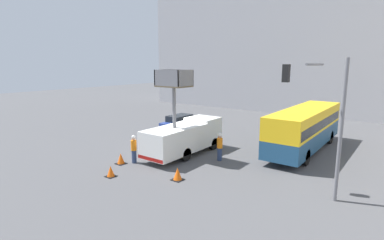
% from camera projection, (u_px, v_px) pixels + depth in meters
% --- Properties ---
extents(ground_plane, '(120.00, 120.00, 0.00)m').
position_uv_depth(ground_plane, '(182.00, 150.00, 23.22)').
color(ground_plane, '#4C4C4F').
extents(building_backdrop_far, '(44.00, 10.00, 20.76)m').
position_uv_depth(building_backdrop_far, '(298.00, 36.00, 42.02)').
color(building_backdrop_far, '#9E9EA3').
rests_on(building_backdrop_far, ground_plane).
extents(utility_truck, '(2.26, 6.97, 6.17)m').
position_uv_depth(utility_truck, '(184.00, 135.00, 21.73)').
color(utility_truck, silver).
rests_on(utility_truck, ground_plane).
extents(city_bus, '(2.55, 11.01, 3.24)m').
position_uv_depth(city_bus, '(305.00, 126.00, 22.66)').
color(city_bus, navy).
rests_on(city_bus, ground_plane).
extents(traffic_light_pole, '(3.00, 2.75, 6.84)m').
position_uv_depth(traffic_light_pole, '(322.00, 107.00, 14.30)').
color(traffic_light_pole, slate).
rests_on(traffic_light_pole, ground_plane).
extents(road_worker_near_truck, '(0.38, 0.38, 1.91)m').
position_uv_depth(road_worker_near_truck, '(134.00, 149.00, 19.96)').
color(road_worker_near_truck, navy).
rests_on(road_worker_near_truck, ground_plane).
extents(road_worker_directing, '(0.38, 0.38, 1.93)m').
position_uv_depth(road_worker_directing, '(220.00, 147.00, 20.48)').
color(road_worker_directing, navy).
rests_on(road_worker_directing, ground_plane).
extents(traffic_cone_near_truck, '(0.63, 0.63, 0.72)m').
position_uv_depth(traffic_cone_near_truck, '(121.00, 159.00, 19.89)').
color(traffic_cone_near_truck, black).
rests_on(traffic_cone_near_truck, ground_plane).
extents(traffic_cone_mid_road, '(0.64, 0.64, 0.73)m').
position_uv_depth(traffic_cone_mid_road, '(178.00, 174.00, 17.11)').
color(traffic_cone_mid_road, black).
rests_on(traffic_cone_mid_road, ground_plane).
extents(traffic_cone_far_side, '(0.58, 0.58, 0.66)m').
position_uv_depth(traffic_cone_far_side, '(111.00, 172.00, 17.63)').
color(traffic_cone_far_side, black).
rests_on(traffic_cone_far_side, ground_plane).
extents(parked_car_curbside, '(1.80, 4.79, 1.36)m').
position_uv_depth(parked_car_curbside, '(180.00, 121.00, 31.00)').
color(parked_car_curbside, navy).
rests_on(parked_car_curbside, ground_plane).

